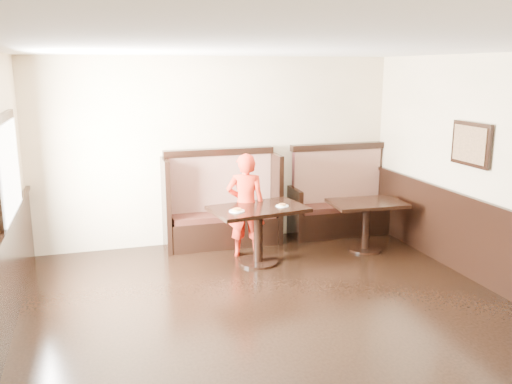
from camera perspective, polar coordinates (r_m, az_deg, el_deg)
name	(u,v)px	position (r m, az deg, el deg)	size (l,w,h in m)	color
ground	(301,346)	(5.46, 4.76, -15.87)	(7.00, 7.00, 0.00)	black
room_shell	(263,274)	(5.32, 0.75, -8.63)	(7.00, 7.00, 7.00)	beige
booth_main	(222,210)	(8.21, -3.63, -1.93)	(1.75, 0.72, 1.45)	black
booth_neighbor	(339,204)	(8.85, 8.75, -1.27)	(1.65, 0.72, 1.45)	black
table_main	(258,220)	(7.34, 0.23, -3.01)	(1.36, 0.97, 0.80)	black
table_neighbor	(366,214)	(8.07, 11.55, -2.28)	(1.09, 0.75, 0.73)	black
child	(246,205)	(7.61, -1.09, -1.43)	(0.54, 0.36, 1.48)	red
pizza_plate_left	(237,210)	(7.08, -2.03, -1.94)	(0.21, 0.21, 0.04)	white
pizza_plate_right	(282,205)	(7.35, 2.77, -1.42)	(0.18, 0.18, 0.03)	white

